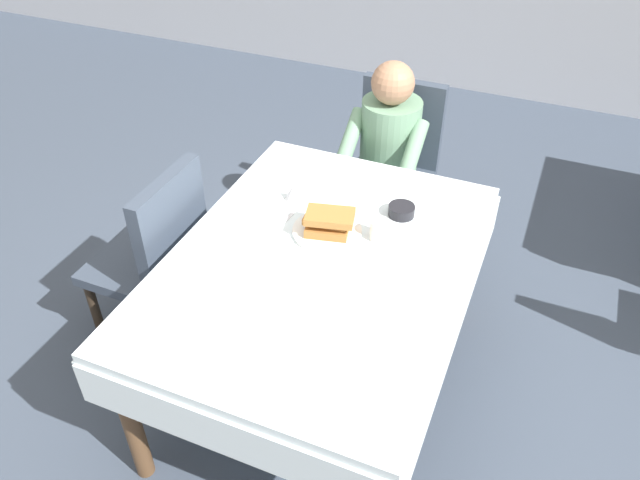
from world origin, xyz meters
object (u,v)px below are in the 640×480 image
at_px(cup_coffee, 380,230).
at_px(fork_left_of_plate, 282,224).
at_px(syrup_pitcher, 294,192).
at_px(dining_table_main, 319,276).
at_px(bowl_butter, 401,211).
at_px(chair_diner, 394,157).
at_px(plate_breakfast, 327,231).
at_px(diner_person, 387,148).
at_px(knife_right_of_plate, 370,246).
at_px(chair_left_side, 158,252).
at_px(spoon_near_edge, 298,275).
at_px(breakfast_stack, 328,221).

relative_size(cup_coffee, fork_left_of_plate, 0.63).
xyz_separation_m(syrup_pitcher, fork_left_of_plate, (0.03, -0.18, -0.04)).
distance_m(dining_table_main, bowl_butter, 0.46).
xyz_separation_m(chair_diner, plate_breakfast, (0.02, -1.01, 0.22)).
relative_size(chair_diner, syrup_pitcher, 11.63).
xyz_separation_m(dining_table_main, syrup_pitcher, (-0.25, 0.32, 0.13)).
distance_m(diner_person, fork_left_of_plate, 0.89).
bearing_deg(syrup_pitcher, dining_table_main, -51.87).
bearing_deg(knife_right_of_plate, bowl_butter, -11.49).
distance_m(chair_diner, chair_left_side, 1.37).
relative_size(bowl_butter, knife_right_of_plate, 0.55).
bearing_deg(cup_coffee, chair_diner, 103.13).
xyz_separation_m(chair_left_side, spoon_near_edge, (0.74, -0.12, 0.21)).
xyz_separation_m(cup_coffee, spoon_near_edge, (-0.21, -0.33, -0.04)).
xyz_separation_m(syrup_pitcher, spoon_near_edge, (0.22, -0.44, -0.04)).
distance_m(chair_left_side, breakfast_stack, 0.81).
bearing_deg(diner_person, syrup_pitcher, 73.68).
relative_size(dining_table_main, fork_left_of_plate, 8.47).
xyz_separation_m(dining_table_main, knife_right_of_plate, (0.16, 0.14, 0.09)).
bearing_deg(diner_person, breakfast_stack, 91.58).
xyz_separation_m(chair_diner, bowl_butter, (0.26, -0.78, 0.23)).
bearing_deg(dining_table_main, syrup_pitcher, 128.13).
bearing_deg(fork_left_of_plate, dining_table_main, -117.16).
xyz_separation_m(cup_coffee, syrup_pitcher, (-0.43, 0.12, -0.01)).
xyz_separation_m(fork_left_of_plate, knife_right_of_plate, (0.38, 0.00, 0.00)).
relative_size(diner_person, plate_breakfast, 4.00).
height_order(chair_left_side, knife_right_of_plate, chair_left_side).
distance_m(chair_diner, breakfast_stack, 1.05).
distance_m(plate_breakfast, syrup_pitcher, 0.27).
distance_m(chair_diner, knife_right_of_plate, 1.07).
xyz_separation_m(chair_left_side, plate_breakfast, (0.74, 0.16, 0.22)).
xyz_separation_m(cup_coffee, fork_left_of_plate, (-0.40, -0.06, -0.04)).
distance_m(breakfast_stack, fork_left_of_plate, 0.20).
relative_size(plate_breakfast, bowl_butter, 2.55).
relative_size(bowl_butter, syrup_pitcher, 1.38).
bearing_deg(diner_person, chair_diner, -90.00).
bearing_deg(spoon_near_edge, diner_person, 101.70).
xyz_separation_m(breakfast_stack, cup_coffee, (0.20, 0.05, -0.02)).
bearing_deg(fork_left_of_plate, chair_left_side, 109.97).
distance_m(dining_table_main, plate_breakfast, 0.19).
relative_size(diner_person, cup_coffee, 9.91).
distance_m(dining_table_main, syrup_pitcher, 0.43).
xyz_separation_m(chair_diner, cup_coffee, (0.22, -0.96, 0.25)).
height_order(chair_left_side, cup_coffee, chair_left_side).
xyz_separation_m(diner_person, spoon_near_edge, (0.02, -1.13, 0.07)).
height_order(cup_coffee, knife_right_of_plate, cup_coffee).
distance_m(diner_person, bowl_butter, 0.68).
distance_m(chair_diner, fork_left_of_plate, 1.06).
xyz_separation_m(bowl_butter, fork_left_of_plate, (-0.43, -0.25, -0.02)).
relative_size(dining_table_main, chair_left_side, 1.64).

